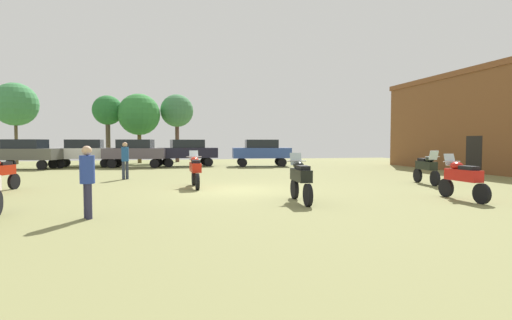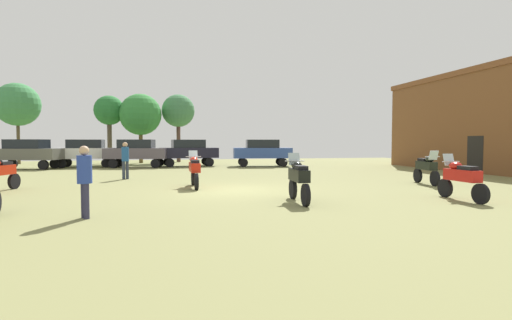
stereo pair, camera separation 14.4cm
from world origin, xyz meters
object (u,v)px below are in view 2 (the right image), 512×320
object	(u,v)px
car_2	(262,151)
car_3	(27,152)
motorcycle_1	(426,168)
motorcycle_10	(461,178)
car_4	(86,151)
person_2	(85,176)
brick_building	(505,121)
person_1	(125,158)
motorcycle_2	(0,172)
motorcycle_8	(194,169)
tree_4	(17,105)
tree_2	(178,111)
car_1	(137,151)
motorcycle_4	(299,178)
tree_1	(109,111)
car_5	(188,151)
tree_5	(140,115)

from	to	relation	value
car_2	car_3	size ratio (longest dim) A/B	0.98
motorcycle_1	motorcycle_10	size ratio (longest dim) A/B	0.99
car_4	person_2	distance (m)	20.31
brick_building	motorcycle_1	distance (m)	11.18
car_4	person_1	bearing A→B (deg)	-159.14
motorcycle_10	car_3	bearing A→B (deg)	135.93
brick_building	car_2	xyz separation A→B (m)	(-13.57, 8.00, -1.95)
brick_building	motorcycle_2	distance (m)	26.81
motorcycle_8	tree_4	size ratio (longest dim) A/B	0.34
motorcycle_1	tree_2	size ratio (longest dim) A/B	0.34
car_1	brick_building	bearing A→B (deg)	-101.98
motorcycle_4	car_3	bearing A→B (deg)	131.15
motorcycle_8	car_3	size ratio (longest dim) A/B	0.49
car_3	person_1	distance (m)	11.43
motorcycle_8	car_2	bearing A→B (deg)	63.59
motorcycle_10	tree_1	size ratio (longest dim) A/B	0.36
motorcycle_1	tree_1	size ratio (longest dim) A/B	0.36
motorcycle_2	car_3	xyz separation A→B (m)	(-3.35, 12.73, 0.46)
car_4	tree_1	xyz separation A→B (m)	(0.83, 5.28, 3.30)
person_2	tree_4	bearing A→B (deg)	-5.53
car_3	tree_2	size ratio (longest dim) A/B	0.75
brick_building	car_5	world-z (taller)	brick_building
car_4	tree_1	bearing A→B (deg)	-9.06
motorcycle_4	tree_1	xyz separation A→B (m)	(-8.98, 23.97, 3.74)
car_1	tree_4	world-z (taller)	tree_4
car_2	car_3	world-z (taller)	same
car_1	car_4	world-z (taller)	same
motorcycle_1	car_4	distance (m)	22.65
person_2	tree_2	bearing A→B (deg)	-33.60
car_2	motorcycle_2	bearing A→B (deg)	140.07
brick_building	car_5	bearing A→B (deg)	153.86
car_3	car_4	xyz separation A→B (m)	(3.45, 1.24, 0.00)
car_2	person_1	size ratio (longest dim) A/B	2.47
car_4	car_5	world-z (taller)	same
car_1	tree_2	distance (m)	8.30
car_4	car_1	bearing A→B (deg)	-105.86
motorcycle_1	motorcycle_2	distance (m)	16.93
motorcycle_4	car_4	distance (m)	21.11
motorcycle_4	car_1	distance (m)	18.73
car_3	tree_1	world-z (taller)	tree_1
car_2	motorcycle_8	bearing A→B (deg)	161.63
motorcycle_8	car_1	world-z (taller)	car_1
motorcycle_10	car_4	size ratio (longest dim) A/B	0.49
person_2	motorcycle_10	bearing A→B (deg)	-115.18
motorcycle_4	tree_5	world-z (taller)	tree_5
car_1	tree_2	size ratio (longest dim) A/B	0.74
car_4	car_5	distance (m)	7.30
brick_building	person_2	size ratio (longest dim) A/B	9.00
brick_building	car_4	bearing A→B (deg)	159.56
motorcycle_10	person_2	world-z (taller)	person_2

